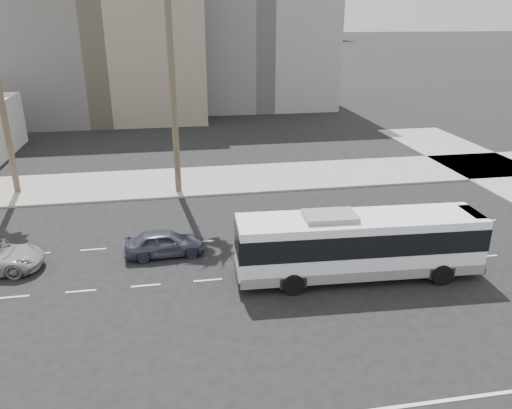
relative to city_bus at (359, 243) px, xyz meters
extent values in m
plane|color=black|center=(-4.38, 0.81, -1.81)|extent=(700.00, 700.00, 0.00)
cube|color=gray|center=(-4.38, 16.31, -1.73)|extent=(120.00, 7.00, 0.15)
cube|color=slate|center=(-16.38, 45.81, 7.19)|extent=(24.00, 18.00, 18.00)
cube|color=slate|center=(3.62, 52.81, 11.19)|extent=(20.00, 20.00, 26.00)
cube|color=white|center=(0.00, 0.00, 0.04)|extent=(12.01, 3.16, 2.67)
cube|color=black|center=(0.00, 0.00, 0.40)|extent=(12.08, 3.22, 1.13)
cube|color=gray|center=(0.00, 0.00, -1.14)|extent=(12.04, 3.20, 0.51)
cube|color=gray|center=(-1.54, 0.00, 1.48)|extent=(2.54, 1.75, 0.31)
cube|color=#262628|center=(5.64, 0.00, 1.22)|extent=(0.70, 1.87, 0.31)
cylinder|color=black|center=(3.80, -1.31, -1.29)|extent=(1.03, 0.31, 1.03)
cylinder|color=black|center=(3.80, 1.31, -1.29)|extent=(1.03, 0.31, 1.03)
cylinder|color=black|center=(-3.49, -1.31, -1.29)|extent=(1.03, 0.31, 1.03)
cylinder|color=black|center=(-3.49, 1.31, -1.29)|extent=(1.03, 0.31, 1.03)
imported|color=#3E4353|center=(-9.44, 4.00, -1.08)|extent=(1.91, 4.35, 1.46)
cylinder|color=brown|center=(-8.43, 13.95, 6.39)|extent=(0.45, 0.45, 16.39)
camera|label=1|loc=(-8.70, -20.59, 10.43)|focal=34.64mm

